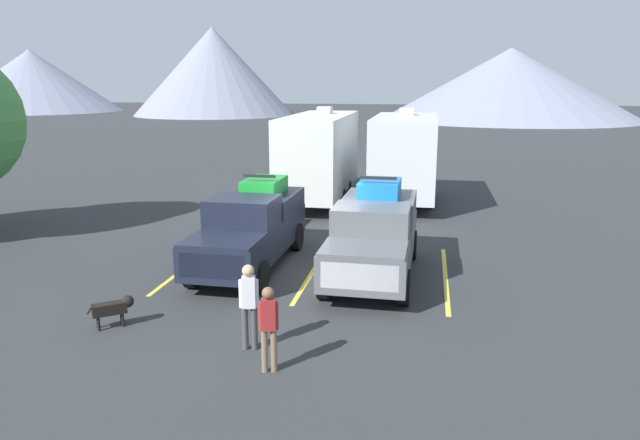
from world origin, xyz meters
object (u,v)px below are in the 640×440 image
Objects in this scene: pickup_truck_b at (374,233)px; camper_trailer_a at (320,153)px; pickup_truck_a at (252,226)px; person_b at (249,301)px; person_a at (269,324)px; dog at (115,307)px; camper_trailer_b at (405,155)px.

camper_trailer_a reaches higher than pickup_truck_b.
person_b is (1.54, -5.32, -0.14)m from pickup_truck_a.
person_a is (1.89, -15.54, -1.18)m from camper_trailer_a.
camper_trailer_a is 15.70m from person_a.
camper_trailer_a is at bearing 108.53° from pickup_truck_b.
pickup_truck_b is at bearing -3.89° from pickup_truck_a.
person_a reaches higher than dog.
dog is (-3.16, 0.54, -0.56)m from person_b.
dog is at bearing -97.55° from camper_trailer_a.
person_b is at bearing 126.68° from person_a.
pickup_truck_a is at bearing 176.11° from pickup_truck_b.
camper_trailer_a is 1.20× the size of camper_trailer_b.
camper_trailer_a is at bearing -179.87° from camper_trailer_b.
pickup_truck_b is at bearing 41.58° from dog.
dog is at bearing -108.76° from pickup_truck_a.
camper_trailer_b is 15.31m from dog.
person_b is 3.25m from dog.
pickup_truck_b reaches higher than person_b.
person_b reaches higher than dog.
pickup_truck_a is 5.09m from dog.
camper_trailer_b is at bearing 80.96° from person_b.
dog is (-5.50, -14.19, -1.67)m from camper_trailer_b.
pickup_truck_b is 5.45m from person_b.
pickup_truck_a reaches higher than dog.
pickup_truck_a is at bearing 106.11° from person_b.
camper_trailer_b is 15.69m from person_a.
person_b is (1.28, -14.72, -1.12)m from camper_trailer_a.
person_a is at bearing -70.72° from pickup_truck_a.
pickup_truck_a is 3.56× the size of person_a.
person_a is at bearing -53.32° from person_b.
pickup_truck_a is 10.23m from camper_trailer_b.
pickup_truck_b is 0.74× the size of camper_trailer_b.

